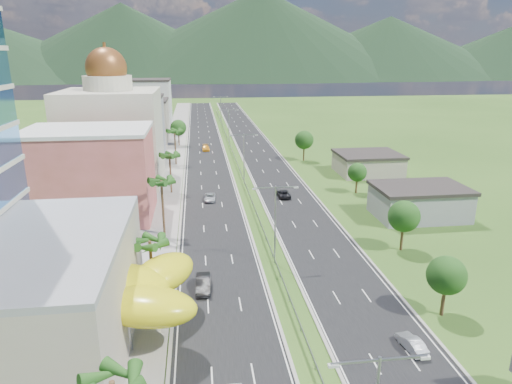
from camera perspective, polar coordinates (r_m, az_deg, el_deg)
name	(u,v)px	position (r m, az deg, el deg)	size (l,w,h in m)	color
ground	(289,301)	(54.38, 4.15, -13.43)	(500.00, 500.00, 0.00)	#2D5119
road_left	(206,148)	(138.64, -6.32, 5.46)	(11.00, 260.00, 0.04)	black
road_right	(255,147)	(139.70, -0.13, 5.65)	(11.00, 260.00, 0.04)	black
sidewalk_left	(174,149)	(138.80, -10.26, 5.32)	(7.00, 260.00, 0.12)	gray
median_guardrail	(236,159)	(121.28, -2.58, 4.18)	(0.10, 216.06, 0.76)	gray
streetlight_median_b	(275,217)	(60.40, 2.41, -3.11)	(6.04, 0.25, 11.00)	gray
streetlight_median_c	(244,153)	(98.58, -1.52, 4.84)	(6.04, 0.25, 11.00)	gray
streetlight_median_d	(229,123)	(142.73, -3.41, 8.61)	(6.04, 0.25, 11.00)	gray
streetlight_median_e	(221,107)	(187.28, -4.42, 10.59)	(6.04, 0.25, 11.00)	gray
lime_canopy	(99,291)	(48.62, -18.99, -11.60)	(18.00, 15.00, 7.40)	#D0C914
pink_shophouse	(91,176)	(82.43, -19.91, 1.92)	(20.00, 15.00, 15.00)	#BA574C
domed_building	(112,131)	(103.76, -17.54, 7.26)	(20.00, 20.00, 28.70)	beige
midrise_grey	(133,128)	(128.53, -15.13, 7.69)	(16.00, 15.00, 16.00)	gray
midrise_beige	(142,122)	(150.34, -14.04, 8.47)	(16.00, 15.00, 13.00)	#A59788
midrise_white	(149,106)	(172.73, -13.28, 10.41)	(16.00, 15.00, 18.00)	silver
shed_near	(419,203)	(84.13, 19.72, -1.32)	(15.00, 10.00, 5.00)	gray
shed_far	(368,164)	(111.35, 13.79, 3.37)	(14.00, 12.00, 4.40)	#A59788
palm_tree_b	(150,245)	(52.36, -13.11, -6.45)	(3.60, 3.60, 8.10)	#47301C
palm_tree_c	(161,184)	(70.71, -11.73, 1.05)	(3.60, 3.60, 9.60)	#47301C
palm_tree_d	(170,157)	(93.21, -10.75, 4.33)	(3.60, 3.60, 8.60)	#47301C
palm_tree_e	(175,132)	(117.59, -10.15, 7.34)	(3.60, 3.60, 9.40)	#47301C
leafy_tree_lfar	(178,128)	(142.68, -9.68, 7.92)	(4.90, 4.90, 8.05)	#47301C
leafy_tree_ra	(446,276)	(53.41, 22.71, -9.61)	(4.20, 4.20, 6.90)	#47301C
leafy_tree_rb	(404,216)	(68.39, 18.01, -2.92)	(4.55, 4.55, 7.47)	#47301C
leafy_tree_rc	(357,172)	(94.45, 12.54, 2.41)	(3.85, 3.85, 6.33)	#47301C
leafy_tree_rd	(304,140)	(121.16, 6.04, 6.48)	(4.90, 4.90, 8.05)	#47301C
mountain_ridge	(261,80)	(501.51, 0.64, 13.85)	(860.00, 140.00, 90.00)	black
car_dark_left	(203,284)	(56.42, -6.63, -11.31)	(1.73, 4.96, 1.63)	black
car_silver_mid_left	(210,197)	(88.85, -5.79, -0.67)	(2.10, 4.56, 1.27)	#B0B4B9
car_yellow_far_left	(206,148)	(135.32, -6.29, 5.51)	(2.08, 5.11, 1.48)	orange
car_silver_right	(412,343)	(48.69, 18.88, -17.46)	(1.37, 3.92, 1.29)	#A4A6AC
car_dark_far_right	(283,194)	(90.69, 3.43, -0.20)	(2.32, 5.02, 1.40)	black
motorcycle	(183,274)	(59.44, -9.13, -10.06)	(0.61, 2.00, 1.28)	black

